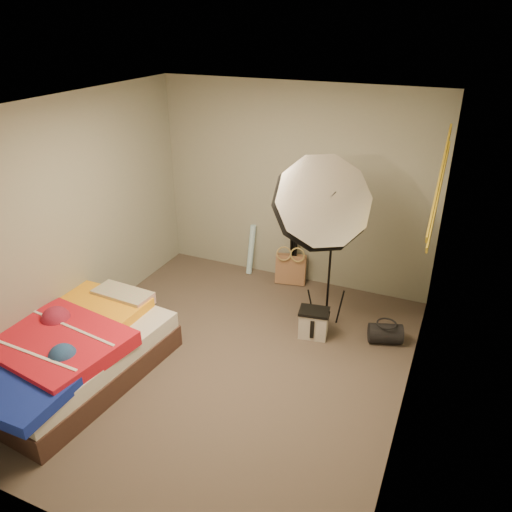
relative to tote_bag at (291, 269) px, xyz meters
The scene contains 15 objects.
floor 1.85m from the tote_bag, 91.53° to the right, with size 4.00×4.00×0.00m, color brown.
ceiling 2.95m from the tote_bag, 91.53° to the right, with size 4.00×4.00×0.00m, color silver.
wall_back 1.07m from the tote_bag, 106.72° to the left, with size 3.50×3.50×0.00m, color gray.
wall_front 3.98m from the tote_bag, 90.73° to the right, with size 3.50×3.50×0.00m, color gray.
wall_left 2.78m from the tote_bag, 134.40° to the right, with size 4.00×4.00×0.00m, color gray.
wall_right 2.72m from the tote_bag, 47.20° to the right, with size 4.00×4.00×0.00m, color gray.
tote_bag is the anchor object (origin of this frame).
wrapping_roll 0.61m from the tote_bag, behind, with size 0.08×0.08×0.67m, color #59B4DB.
camera_case 1.21m from the tote_bag, 58.02° to the right, with size 0.30×0.21×0.30m, color beige.
duffel_bag 1.61m from the tote_bag, 30.99° to the right, with size 0.21×0.21×0.35m, color black.
wall_stripe_upper 2.73m from the tote_bag, 36.35° to the right, with size 0.02×1.10×0.10m, color gold.
wall_stripe_lower 2.49m from the tote_bag, 30.42° to the right, with size 0.02×1.10×0.10m, color gold.
bed 2.90m from the tote_bag, 116.72° to the right, with size 1.44×2.03×0.54m.
photo_umbrella 1.71m from the tote_bag, 56.67° to the right, with size 1.00×1.13×2.08m.
camera_tripod 0.59m from the tote_bag, 48.51° to the left, with size 0.09×0.09×1.36m.
Camera 1 is at (1.93, -3.58, 3.19)m, focal length 35.00 mm.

